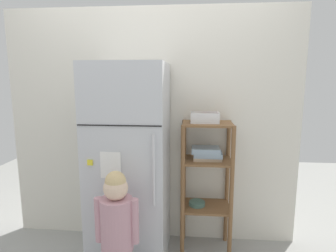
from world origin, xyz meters
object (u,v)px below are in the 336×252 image
Objects in this scene: child_standing at (117,224)px; fruit_bin at (205,118)px; pantry_shelf_unit at (206,171)px; refrigerator at (130,164)px.

fruit_bin is at bearing 46.77° from child_standing.
refrigerator is at bearing -167.14° from pantry_shelf_unit.
refrigerator is 0.57m from child_standing.
fruit_bin is at bearing -148.80° from pantry_shelf_unit.
fruit_bin reaches higher than child_standing.
child_standing is at bearing -133.23° from fruit_bin.
child_standing is 0.91m from pantry_shelf_unit.
pantry_shelf_unit is 4.94× the size of fruit_bin.
child_standing is (0.02, -0.50, -0.26)m from refrigerator.
child_standing is at bearing -87.82° from refrigerator.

